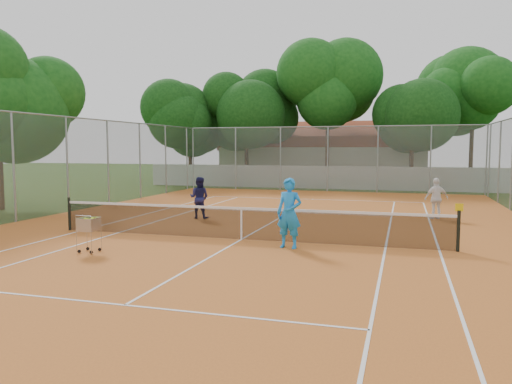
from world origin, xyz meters
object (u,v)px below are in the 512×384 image
(tennis_net, at_px, (241,223))
(player_near, at_px, (289,213))
(player_far_right, at_px, (436,198))
(ball_hopper, at_px, (89,233))
(player_far_left, at_px, (199,198))
(clubhouse, at_px, (325,154))

(tennis_net, xyz_separation_m, player_near, (1.61, -0.78, 0.46))
(tennis_net, distance_m, player_near, 1.85)
(player_far_right, xyz_separation_m, ball_hopper, (-8.95, -9.01, -0.28))
(ball_hopper, bearing_deg, player_far_left, 101.24)
(tennis_net, relative_size, clubhouse, 0.72)
(player_far_right, bearing_deg, player_near, 36.59)
(clubhouse, height_order, ball_hopper, clubhouse)
(player_far_left, bearing_deg, player_near, 134.75)
(clubhouse, height_order, player_far_right, clubhouse)
(tennis_net, xyz_separation_m, player_far_right, (5.74, 6.19, 0.29))
(player_far_left, bearing_deg, clubhouse, -92.45)
(player_far_left, relative_size, player_far_right, 1.02)
(player_far_left, bearing_deg, player_far_right, -164.62)
(clubhouse, bearing_deg, tennis_net, -86.05)
(tennis_net, relative_size, ball_hopper, 11.98)
(ball_hopper, bearing_deg, player_far_right, 58.87)
(player_near, height_order, player_far_right, player_near)
(tennis_net, bearing_deg, player_far_right, 47.12)
(player_near, distance_m, player_far_left, 6.41)
(player_far_right, height_order, ball_hopper, player_far_right)
(clubhouse, distance_m, ball_hopper, 31.89)
(clubhouse, bearing_deg, player_near, -83.09)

